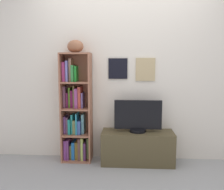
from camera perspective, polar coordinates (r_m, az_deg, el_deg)
name	(u,v)px	position (r m, az deg, el deg)	size (l,w,h in m)	color
back_wall	(124,74)	(3.38, 2.99, 5.02)	(4.80, 0.08, 2.43)	silver
bookshelf	(76,114)	(3.39, -8.66, -4.55)	(0.41, 0.27, 1.50)	#9A6047
football	(75,46)	(3.29, -8.76, 11.41)	(0.25, 0.17, 0.17)	#91593C
tv_stand	(137,147)	(3.36, 6.10, -12.35)	(0.98, 0.37, 0.44)	#4C4128
television	(138,117)	(3.24, 6.21, -5.15)	(0.63, 0.22, 0.43)	black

